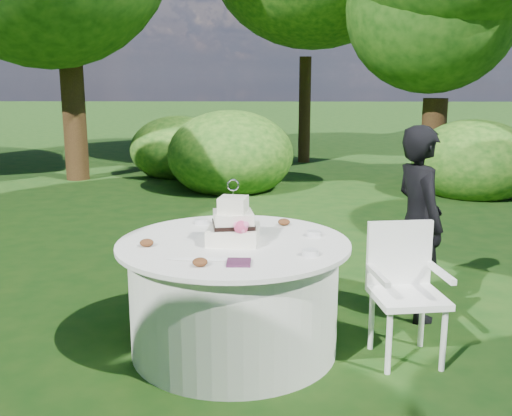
{
  "coord_description": "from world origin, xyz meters",
  "views": [
    {
      "loc": [
        0.23,
        -3.84,
        1.85
      ],
      "look_at": [
        0.15,
        0.0,
        1.0
      ],
      "focal_mm": 42.0,
      "sensor_mm": 36.0,
      "label": 1
    }
  ],
  "objects_px": {
    "napkins": "(239,263)",
    "guest": "(418,223)",
    "chair": "(404,281)",
    "table": "(234,295)",
    "cake": "(234,225)"
  },
  "relations": [
    {
      "from": "napkins",
      "to": "table",
      "type": "height_order",
      "value": "napkins"
    },
    {
      "from": "napkins",
      "to": "guest",
      "type": "relative_size",
      "value": 0.09
    },
    {
      "from": "guest",
      "to": "napkins",
      "type": "bearing_deg",
      "value": 115.25
    },
    {
      "from": "guest",
      "to": "chair",
      "type": "distance_m",
      "value": 0.75
    },
    {
      "from": "napkins",
      "to": "guest",
      "type": "bearing_deg",
      "value": 39.79
    },
    {
      "from": "table",
      "to": "chair",
      "type": "distance_m",
      "value": 1.14
    },
    {
      "from": "table",
      "to": "chair",
      "type": "relative_size",
      "value": 1.73
    },
    {
      "from": "guest",
      "to": "chair",
      "type": "xyz_separation_m",
      "value": [
        -0.24,
        -0.67,
        -0.23
      ]
    },
    {
      "from": "guest",
      "to": "chair",
      "type": "bearing_deg",
      "value": 145.51
    },
    {
      "from": "guest",
      "to": "cake",
      "type": "height_order",
      "value": "guest"
    },
    {
      "from": "table",
      "to": "cake",
      "type": "distance_m",
      "value": 0.5
    },
    {
      "from": "guest",
      "to": "cake",
      "type": "distance_m",
      "value": 1.52
    },
    {
      "from": "table",
      "to": "cake",
      "type": "relative_size",
      "value": 3.62
    },
    {
      "from": "cake",
      "to": "chair",
      "type": "xyz_separation_m",
      "value": [
        1.13,
        -0.05,
        -0.36
      ]
    },
    {
      "from": "chair",
      "to": "table",
      "type": "bearing_deg",
      "value": 177.03
    }
  ]
}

